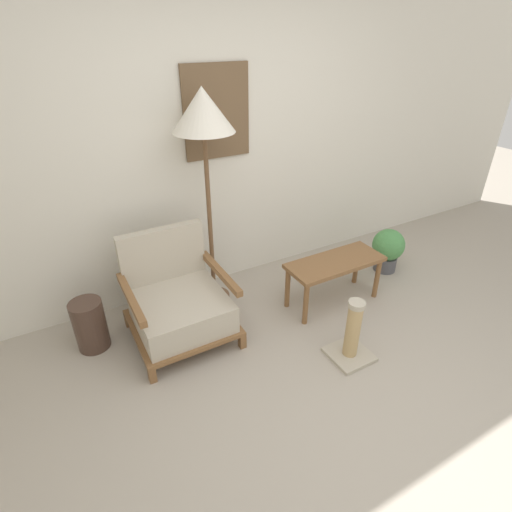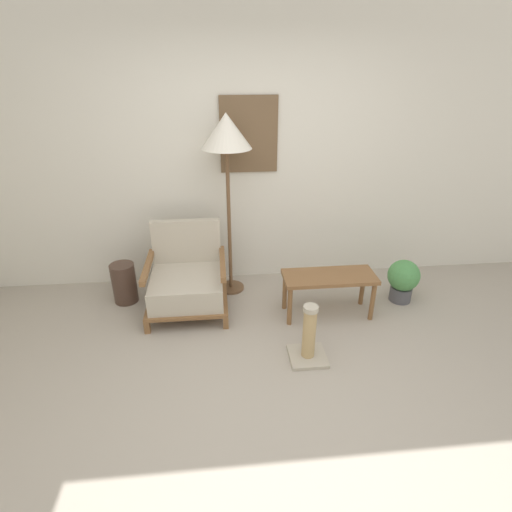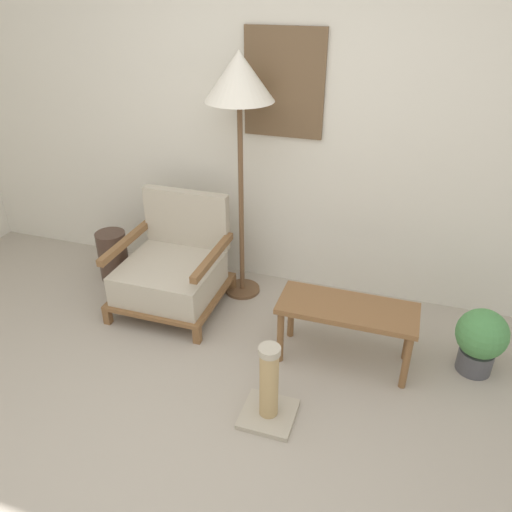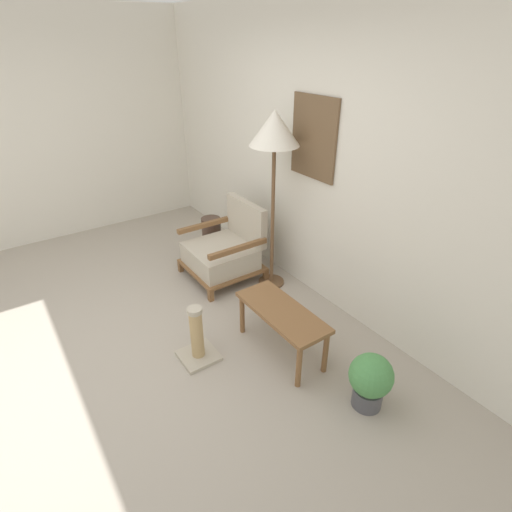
# 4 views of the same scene
# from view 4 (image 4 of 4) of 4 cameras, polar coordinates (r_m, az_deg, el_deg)

# --- Properties ---
(ground_plane) EXTENTS (14.00, 14.00, 0.00)m
(ground_plane) POSITION_cam_4_polar(r_m,az_deg,el_deg) (3.59, -18.81, -13.78)
(ground_plane) COLOR #A89E8E
(wall_back) EXTENTS (8.00, 0.09, 2.70)m
(wall_back) POSITION_cam_4_polar(r_m,az_deg,el_deg) (3.81, 8.54, 13.50)
(wall_back) COLOR silver
(wall_back) RESTS_ON ground_plane
(wall_left) EXTENTS (0.06, 8.00, 2.70)m
(wall_left) POSITION_cam_4_polar(r_m,az_deg,el_deg) (5.61, -25.09, 16.20)
(wall_left) COLOR silver
(wall_left) RESTS_ON ground_plane
(armchair) EXTENTS (0.75, 0.73, 0.81)m
(armchair) POSITION_cam_4_polar(r_m,az_deg,el_deg) (4.34, -4.48, 0.80)
(armchair) COLOR brown
(armchair) RESTS_ON ground_plane
(floor_lamp) EXTENTS (0.46, 0.46, 1.79)m
(floor_lamp) POSITION_cam_4_polar(r_m,az_deg,el_deg) (3.73, 2.66, 16.83)
(floor_lamp) COLOR brown
(floor_lamp) RESTS_ON ground_plane
(coffee_table) EXTENTS (0.85, 0.35, 0.42)m
(coffee_table) POSITION_cam_4_polar(r_m,az_deg,el_deg) (3.27, 3.70, -8.59)
(coffee_table) COLOR brown
(coffee_table) RESTS_ON ground_plane
(vase) EXTENTS (0.24, 0.24, 0.41)m
(vase) POSITION_cam_4_polar(r_m,az_deg,el_deg) (4.96, -6.37, 3.22)
(vase) COLOR #473328
(vase) RESTS_ON ground_plane
(potted_plant) EXTENTS (0.31, 0.31, 0.44)m
(potted_plant) POSITION_cam_4_polar(r_m,az_deg,el_deg) (3.02, 16.03, -16.59)
(potted_plant) COLOR #4C4C51
(potted_plant) RESTS_ON ground_plane
(scratching_post) EXTENTS (0.30, 0.30, 0.50)m
(scratching_post) POSITION_cam_4_polar(r_m,az_deg,el_deg) (3.34, -8.38, -11.77)
(scratching_post) COLOR #B2A893
(scratching_post) RESTS_ON ground_plane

